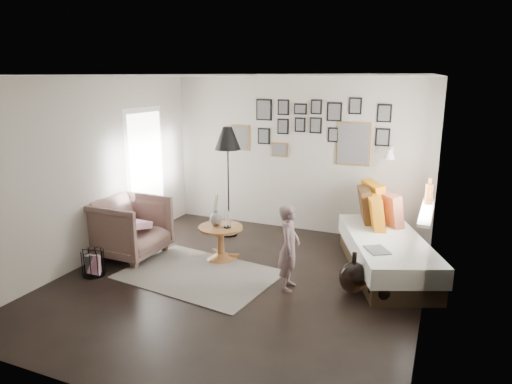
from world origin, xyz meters
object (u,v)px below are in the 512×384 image
at_px(demijohn_large, 353,277).
at_px(child, 289,248).
at_px(daybed, 387,246).
at_px(armchair, 130,227).
at_px(floor_lamp, 228,142).
at_px(demijohn_small, 381,288).
at_px(pedestal_table, 221,244).
at_px(magazine_basket, 93,263).
at_px(vase, 216,216).

height_order(demijohn_large, child, child).
bearing_deg(daybed, armchair, 172.96).
xyz_separation_m(floor_lamp, demijohn_small, (2.71, -1.45, -1.39)).
xyz_separation_m(pedestal_table, daybed, (2.27, 0.59, 0.09)).
height_order(armchair, floor_lamp, floor_lamp).
height_order(floor_lamp, child, floor_lamp).
bearing_deg(child, floor_lamp, 37.99).
bearing_deg(magazine_basket, demijohn_small, 11.04).
xyz_separation_m(armchair, floor_lamp, (0.94, 1.39, 1.13)).
xyz_separation_m(daybed, demijohn_large, (-0.28, -0.92, -0.12)).
height_order(magazine_basket, demijohn_small, demijohn_small).
distance_m(daybed, child, 1.54).
bearing_deg(floor_lamp, daybed, -8.75).
xyz_separation_m(daybed, floor_lamp, (-2.63, 0.41, 1.24)).
height_order(demijohn_large, demijohn_small, demijohn_large).
distance_m(daybed, floor_lamp, 2.94).
relative_size(daybed, child, 2.16).
relative_size(daybed, demijohn_small, 4.87).
relative_size(demijohn_small, child, 0.44).
height_order(pedestal_table, child, child).
bearing_deg(demijohn_large, floor_lamp, 150.58).
bearing_deg(vase, demijohn_small, -10.99).
height_order(daybed, floor_lamp, floor_lamp).
bearing_deg(magazine_basket, floor_lamp, 66.18).
relative_size(pedestal_table, floor_lamp, 0.35).
height_order(magazine_basket, demijohn_large, demijohn_large).
height_order(vase, daybed, daybed).
bearing_deg(vase, armchair, -161.19).
relative_size(pedestal_table, demijohn_small, 1.33).
distance_m(floor_lamp, magazine_basket, 2.75).
relative_size(floor_lamp, child, 1.68).
bearing_deg(floor_lamp, armchair, -123.92).
bearing_deg(demijohn_small, daybed, 94.03).
height_order(daybed, child, child).
height_order(floor_lamp, demijohn_small, floor_lamp).
bearing_deg(daybed, floor_lamp, 148.73).
bearing_deg(demijohn_small, vase, 169.01).
height_order(daybed, magazine_basket, daybed).
distance_m(vase, magazine_basket, 1.78).
xyz_separation_m(pedestal_table, demijohn_small, (2.34, -0.45, -0.05)).
xyz_separation_m(vase, daybed, (2.35, 0.57, -0.31)).
xyz_separation_m(pedestal_table, floor_lamp, (-0.36, 1.00, 1.34)).
bearing_deg(demijohn_small, demijohn_large, 161.08).
xyz_separation_m(vase, demijohn_small, (2.42, -0.47, -0.46)).
distance_m(pedestal_table, demijohn_large, 2.02).
relative_size(armchair, child, 0.89).
relative_size(magazine_basket, demijohn_small, 0.73).
bearing_deg(pedestal_table, floor_lamp, 110.01).
distance_m(demijohn_large, child, 0.87).
relative_size(demijohn_large, demijohn_small, 1.10).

